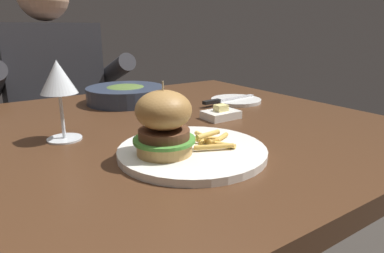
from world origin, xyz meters
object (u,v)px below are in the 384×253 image
Objects in this scene: butter_dish at (221,114)px; diner_person at (59,126)px; wine_glass at (58,81)px; table_knife at (225,100)px; main_plate at (192,151)px; burger_sandwich at (164,123)px; soup_bowl at (126,94)px; bread_plate at (236,100)px.

diner_person is at bearing 105.85° from butter_dish.
wine_glass is 0.81× the size of table_knife.
table_knife is 0.78m from diner_person.
table_knife is at bearing 42.51° from main_plate.
diner_person is at bearing 116.80° from table_knife.
burger_sandwich is at bearing -61.98° from wine_glass.
wine_glass is 0.70× the size of soup_bowl.
butter_dish is at bearing -68.60° from soup_bowl.
soup_bowl reaches higher than butter_dish.
burger_sandwich is 0.48m from table_knife.
soup_bowl reaches higher than table_knife.
bread_plate is 0.75× the size of table_knife.
butter_dish is at bearing 39.60° from main_plate.
main_plate is 0.08m from burger_sandwich.
soup_bowl is at bearing 140.95° from table_knife.
butter_dish is 0.08× the size of diner_person.
soup_bowl is at bearing 73.88° from burger_sandwich.
wine_glass is 0.56m from bread_plate.
main_plate is 0.27m from butter_dish.
butter_dish is at bearing -74.15° from diner_person.
table_knife is at bearing 37.49° from burger_sandwich.
diner_person reaches higher than butter_dish.
burger_sandwich reaches higher than soup_bowl.
soup_bowl is 0.53m from diner_person.
diner_person is (-0.10, 0.48, -0.20)m from soup_bowl.
butter_dish reaches higher than table_knife.
burger_sandwich is 0.77× the size of wine_glass.
table_knife reaches higher than main_plate.
diner_person is (-0.34, 0.67, -0.19)m from table_knife.
main_plate reaches higher than bread_plate.
butter_dish is (0.38, -0.05, -0.11)m from wine_glass.
diner_person reaches higher than wine_glass.
wine_glass is at bearing -134.26° from soup_bowl.
burger_sandwich is at bearing 175.38° from main_plate.
bread_plate is 0.65× the size of soup_bowl.
burger_sandwich reaches higher than main_plate.
soup_bowl is (-0.24, 0.19, 0.01)m from table_knife.
main_plate is 2.15× the size of burger_sandwich.
butter_dish is (-0.16, -0.13, 0.01)m from bread_plate.
wine_glass reaches higher than soup_bowl.
main_plate is at bearing -4.62° from burger_sandwich.
burger_sandwich is at bearing -106.12° from soup_bowl.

